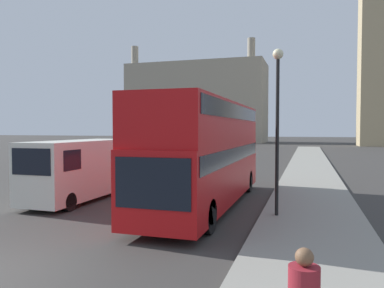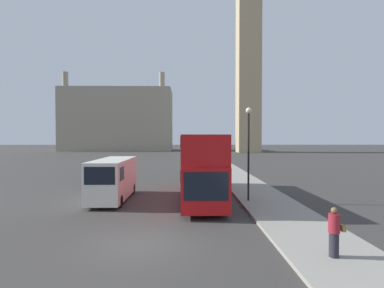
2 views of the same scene
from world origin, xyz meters
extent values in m
plane|color=#383533|center=(0.00, 0.00, 0.00)|extent=(300.00, 300.00, 0.00)
cube|color=gray|center=(6.72, 0.00, 0.07)|extent=(3.44, 120.00, 0.15)
cube|color=tan|center=(18.37, 69.16, 25.27)|extent=(5.92, 5.92, 50.54)
cube|color=#9E937F|center=(-19.17, 81.35, 9.32)|extent=(32.54, 13.74, 18.65)
cylinder|color=#9E937F|center=(-33.00, 75.51, 20.70)|extent=(1.65, 1.65, 4.10)
cylinder|color=#9E937F|center=(-5.35, 75.51, 20.70)|extent=(1.65, 1.65, 4.10)
cube|color=#B71114|center=(2.68, 8.42, 1.42)|extent=(2.42, 11.12, 2.27)
cube|color=#B71114|center=(2.68, 8.42, 3.36)|extent=(2.42, 10.90, 1.60)
cube|color=black|center=(2.68, 8.42, 2.13)|extent=(2.46, 10.67, 0.55)
cube|color=black|center=(2.68, 8.42, 3.78)|extent=(2.46, 10.45, 0.55)
cube|color=black|center=(2.68, 2.85, 1.69)|extent=(2.13, 0.03, 1.36)
cylinder|color=black|center=(1.81, 4.53, 0.53)|extent=(0.68, 1.05, 1.05)
cylinder|color=black|center=(3.55, 4.53, 0.53)|extent=(0.68, 1.05, 1.05)
cylinder|color=black|center=(1.81, 12.32, 0.53)|extent=(0.68, 1.05, 1.05)
cylinder|color=black|center=(3.55, 12.32, 0.53)|extent=(0.68, 1.05, 1.05)
cube|color=silver|center=(-2.95, 8.03, 1.40)|extent=(1.96, 6.08, 2.42)
cube|color=black|center=(-2.95, 4.97, 1.94)|extent=(1.67, 0.02, 0.97)
cube|color=black|center=(-2.95, 6.05, 1.94)|extent=(1.99, 1.09, 0.77)
cylinder|color=black|center=(-3.69, 5.96, 0.35)|extent=(0.49, 0.71, 0.71)
cylinder|color=black|center=(-2.22, 5.96, 0.35)|extent=(0.49, 0.71, 0.71)
cylinder|color=black|center=(-3.69, 10.10, 0.35)|extent=(0.49, 0.71, 0.71)
cylinder|color=black|center=(-2.22, 10.10, 0.35)|extent=(0.49, 0.71, 0.71)
cylinder|color=#23232D|center=(6.52, -1.71, 0.54)|extent=(0.30, 0.30, 0.78)
cylinder|color=maroon|center=(6.52, -1.71, 1.24)|extent=(0.36, 0.36, 0.62)
sphere|color=brown|center=(6.52, -1.71, 1.66)|extent=(0.21, 0.21, 0.21)
cube|color=olive|center=(6.80, -1.71, 1.09)|extent=(0.12, 0.24, 0.20)
cylinder|color=black|center=(5.54, 6.96, 2.81)|extent=(0.12, 0.12, 5.32)
sphere|color=beige|center=(5.54, 6.96, 5.65)|extent=(0.36, 0.36, 0.36)
camera|label=1|loc=(6.54, -6.09, 3.11)|focal=35.00mm
camera|label=2|loc=(1.75, -11.22, 4.02)|focal=28.00mm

